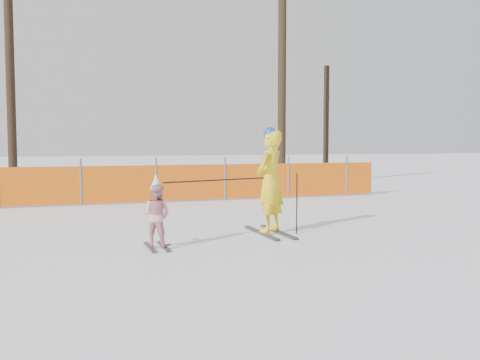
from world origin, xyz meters
name	(u,v)px	position (x,y,z in m)	size (l,w,h in m)	color
ground	(250,240)	(0.00, 0.00, 0.00)	(120.00, 120.00, 0.00)	white
adult	(270,181)	(0.58, 0.49, 0.98)	(0.81, 1.57, 1.96)	black
child	(156,214)	(-1.63, -0.17, 0.54)	(0.61, 0.85, 1.18)	black
ski_poles	(247,189)	(0.02, 0.21, 0.87)	(2.55, 0.61, 1.12)	black
safety_fence	(97,184)	(-2.08, 6.16, 0.56)	(16.92, 0.06, 1.25)	#595960
tree_trunks	(195,98)	(1.91, 11.13, 3.35)	(12.65, 1.88, 7.35)	black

